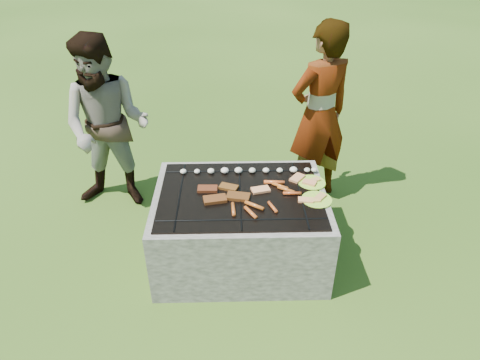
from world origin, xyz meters
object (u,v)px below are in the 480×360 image
object	(u,v)px
plate_far	(311,183)
bystander	(108,126)
plate_near	(317,200)
cook	(319,115)
fire_pit	(240,228)

from	to	relation	value
plate_far	bystander	world-z (taller)	bystander
plate_near	bystander	xyz separation A→B (m)	(-1.70, 0.89, 0.19)
plate_near	cook	xyz separation A→B (m)	(0.17, 0.98, 0.23)
plate_near	fire_pit	bearing A→B (deg)	170.91
plate_near	bystander	distance (m)	1.93
fire_pit	cook	world-z (taller)	cook
fire_pit	bystander	world-z (taller)	bystander
cook	bystander	xyz separation A→B (m)	(-1.88, -0.09, -0.04)
fire_pit	cook	distance (m)	1.28
fire_pit	plate_far	bearing A→B (deg)	14.06
cook	plate_near	bearing A→B (deg)	54.92
plate_near	bystander	size ratio (longest dim) A/B	0.18
bystander	plate_far	bearing A→B (deg)	-14.22
plate_far	plate_near	xyz separation A→B (m)	(0.00, -0.23, -0.00)
cook	plate_far	bearing A→B (deg)	51.78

